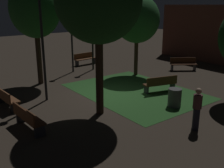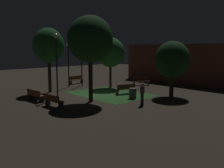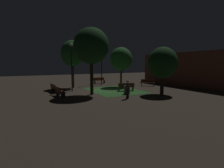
{
  "view_description": "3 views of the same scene",
  "coord_description": "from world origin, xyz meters",
  "px_view_note": "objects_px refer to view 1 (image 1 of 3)",
  "views": [
    {
      "loc": [
        10.31,
        -7.83,
        4.44
      ],
      "look_at": [
        0.21,
        -0.2,
        0.62
      ],
      "focal_mm": 42.33,
      "sensor_mm": 36.0,
      "label": 1
    },
    {
      "loc": [
        16.19,
        -13.15,
        4.04
      ],
      "look_at": [
        1.01,
        0.83,
        0.99
      ],
      "focal_mm": 39.63,
      "sensor_mm": 36.0,
      "label": 2
    },
    {
      "loc": [
        18.04,
        -8.26,
        3.03
      ],
      "look_at": [
        0.59,
        0.81,
        0.77
      ],
      "focal_mm": 29.2,
      "sensor_mm": 36.0,
      "label": 3
    }
  ],
  "objects_px": {
    "tree_right_canopy": "(137,19)",
    "lamp_post_near_wall": "(71,26)",
    "bench_path_side": "(161,83)",
    "bench_near_trees": "(85,58)",
    "lamp_post_path_center": "(41,28)",
    "pedestrian": "(197,108)",
    "lamp_post_plaza_east": "(92,28)",
    "bench_corner": "(183,64)",
    "bench_lawn_edge": "(27,118)",
    "trash_bin": "(175,98)",
    "bench_by_lamp": "(6,98)",
    "tree_lawn_side": "(35,9)"
  },
  "relations": [
    {
      "from": "bench_near_trees",
      "to": "bench_lawn_edge",
      "type": "bearing_deg",
      "value": -42.27
    },
    {
      "from": "tree_right_canopy",
      "to": "lamp_post_near_wall",
      "type": "relative_size",
      "value": 1.11
    },
    {
      "from": "bench_corner",
      "to": "bench_path_side",
      "type": "distance_m",
      "value": 5.45
    },
    {
      "from": "bench_by_lamp",
      "to": "pedestrian",
      "type": "relative_size",
      "value": 1.14
    },
    {
      "from": "lamp_post_near_wall",
      "to": "lamp_post_path_center",
      "type": "bearing_deg",
      "value": -42.06
    },
    {
      "from": "bench_lawn_edge",
      "to": "bench_near_trees",
      "type": "xyz_separation_m",
      "value": [
        -8.25,
        7.5,
        0.0
      ]
    },
    {
      "from": "bench_near_trees",
      "to": "tree_right_canopy",
      "type": "relative_size",
      "value": 0.36
    },
    {
      "from": "bench_lawn_edge",
      "to": "pedestrian",
      "type": "relative_size",
      "value": 1.13
    },
    {
      "from": "bench_by_lamp",
      "to": "lamp_post_near_wall",
      "type": "bearing_deg",
      "value": 125.75
    },
    {
      "from": "bench_corner",
      "to": "trash_bin",
      "type": "xyz_separation_m",
      "value": [
        4.2,
        -5.9,
        -0.06
      ]
    },
    {
      "from": "bench_lawn_edge",
      "to": "bench_corner",
      "type": "height_order",
      "value": "same"
    },
    {
      "from": "bench_corner",
      "to": "lamp_post_near_wall",
      "type": "relative_size",
      "value": 0.39
    },
    {
      "from": "bench_near_trees",
      "to": "bench_path_side",
      "type": "height_order",
      "value": "same"
    },
    {
      "from": "tree_lawn_side",
      "to": "pedestrian",
      "type": "distance_m",
      "value": 9.98
    },
    {
      "from": "bench_near_trees",
      "to": "bench_corner",
      "type": "xyz_separation_m",
      "value": [
        5.76,
        4.52,
        0.0
      ]
    },
    {
      "from": "bench_lawn_edge",
      "to": "tree_right_canopy",
      "type": "distance_m",
      "value": 9.74
    },
    {
      "from": "lamp_post_path_center",
      "to": "pedestrian",
      "type": "height_order",
      "value": "lamp_post_path_center"
    },
    {
      "from": "tree_right_canopy",
      "to": "lamp_post_plaza_east",
      "type": "distance_m",
      "value": 3.34
    },
    {
      "from": "tree_lawn_side",
      "to": "bench_near_trees",
      "type": "bearing_deg",
      "value": 120.63
    },
    {
      "from": "bench_lawn_edge",
      "to": "bench_path_side",
      "type": "xyz_separation_m",
      "value": [
        -0.07,
        7.13,
        0.0
      ]
    },
    {
      "from": "lamp_post_path_center",
      "to": "pedestrian",
      "type": "relative_size",
      "value": 3.19
    },
    {
      "from": "tree_right_canopy",
      "to": "pedestrian",
      "type": "xyz_separation_m",
      "value": [
        7.28,
        -3.6,
        -2.7
      ]
    },
    {
      "from": "lamp_post_plaza_east",
      "to": "bench_by_lamp",
      "type": "bearing_deg",
      "value": -61.84
    },
    {
      "from": "tree_right_canopy",
      "to": "lamp_post_near_wall",
      "type": "bearing_deg",
      "value": -137.79
    },
    {
      "from": "bench_path_side",
      "to": "lamp_post_near_wall",
      "type": "xyz_separation_m",
      "value": [
        -6.69,
        -1.49,
        2.6
      ]
    },
    {
      "from": "bench_lawn_edge",
      "to": "lamp_post_near_wall",
      "type": "height_order",
      "value": "lamp_post_near_wall"
    },
    {
      "from": "bench_by_lamp",
      "to": "bench_path_side",
      "type": "height_order",
      "value": "same"
    },
    {
      "from": "bench_path_side",
      "to": "lamp_post_path_center",
      "type": "xyz_separation_m",
      "value": [
        -2.51,
        -5.27,
        2.95
      ]
    },
    {
      "from": "bench_near_trees",
      "to": "tree_lawn_side",
      "type": "distance_m",
      "value": 6.65
    },
    {
      "from": "bench_corner",
      "to": "lamp_post_near_wall",
      "type": "distance_m",
      "value": 8.12
    },
    {
      "from": "pedestrian",
      "to": "bench_path_side",
      "type": "bearing_deg",
      "value": 149.89
    },
    {
      "from": "lamp_post_path_center",
      "to": "pedestrian",
      "type": "xyz_separation_m",
      "value": [
        6.29,
        3.08,
        -2.58
      ]
    },
    {
      "from": "lamp_post_near_wall",
      "to": "pedestrian",
      "type": "distance_m",
      "value": 10.74
    },
    {
      "from": "tree_right_canopy",
      "to": "lamp_post_path_center",
      "type": "height_order",
      "value": "lamp_post_path_center"
    },
    {
      "from": "lamp_post_near_wall",
      "to": "lamp_post_plaza_east",
      "type": "xyz_separation_m",
      "value": [
        0.25,
        1.48,
        -0.21
      ]
    },
    {
      "from": "bench_corner",
      "to": "bench_near_trees",
      "type": "bearing_deg",
      "value": -141.91
    },
    {
      "from": "bench_lawn_edge",
      "to": "lamp_post_path_center",
      "type": "relative_size",
      "value": 0.36
    },
    {
      "from": "bench_corner",
      "to": "lamp_post_near_wall",
      "type": "bearing_deg",
      "value": -123.85
    },
    {
      "from": "bench_by_lamp",
      "to": "lamp_post_near_wall",
      "type": "xyz_separation_m",
      "value": [
        -4.05,
        5.63,
        2.6
      ]
    },
    {
      "from": "lamp_post_path_center",
      "to": "lamp_post_plaza_east",
      "type": "relative_size",
      "value": 1.23
    },
    {
      "from": "bench_by_lamp",
      "to": "bench_lawn_edge",
      "type": "distance_m",
      "value": 2.71
    },
    {
      "from": "lamp_post_near_wall",
      "to": "bench_near_trees",
      "type": "bearing_deg",
      "value": 128.49
    },
    {
      "from": "bench_path_side",
      "to": "bench_near_trees",
      "type": "bearing_deg",
      "value": 177.4
    },
    {
      "from": "tree_right_canopy",
      "to": "lamp_post_path_center",
      "type": "distance_m",
      "value": 6.75
    },
    {
      "from": "bench_by_lamp",
      "to": "tree_lawn_side",
      "type": "relative_size",
      "value": 0.32
    },
    {
      "from": "bench_by_lamp",
      "to": "bench_corner",
      "type": "relative_size",
      "value": 1.04
    },
    {
      "from": "bench_near_trees",
      "to": "lamp_post_near_wall",
      "type": "relative_size",
      "value": 0.4
    },
    {
      "from": "bench_path_side",
      "to": "lamp_post_near_wall",
      "type": "distance_m",
      "value": 7.34
    },
    {
      "from": "bench_by_lamp",
      "to": "bench_path_side",
      "type": "relative_size",
      "value": 0.98
    },
    {
      "from": "tree_right_canopy",
      "to": "trash_bin",
      "type": "distance_m",
      "value": 6.6
    }
  ]
}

